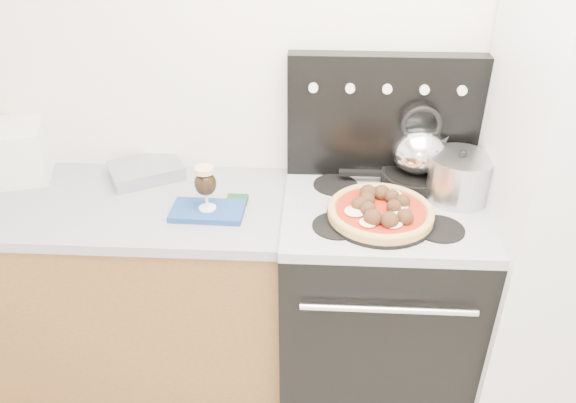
# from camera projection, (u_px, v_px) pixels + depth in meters

# --- Properties ---
(room_shell) EXTENTS (3.52, 3.01, 2.52)m
(room_shell) POSITION_uv_depth(u_px,v_px,m) (398.00, 288.00, 1.20)
(room_shell) COLOR beige
(room_shell) RESTS_ON ground
(base_cabinet) EXTENTS (1.45, 0.60, 0.86)m
(base_cabinet) POSITION_uv_depth(u_px,v_px,m) (119.00, 291.00, 2.45)
(base_cabinet) COLOR brown
(base_cabinet) RESTS_ON ground
(countertop) EXTENTS (1.48, 0.63, 0.04)m
(countertop) POSITION_uv_depth(u_px,v_px,m) (101.00, 203.00, 2.22)
(countertop) COLOR #9696A1
(countertop) RESTS_ON base_cabinet
(stove_body) EXTENTS (0.76, 0.65, 0.88)m
(stove_body) POSITION_uv_depth(u_px,v_px,m) (374.00, 303.00, 2.37)
(stove_body) COLOR black
(stove_body) RESTS_ON ground
(cooktop) EXTENTS (0.76, 0.65, 0.04)m
(cooktop) POSITION_uv_depth(u_px,v_px,m) (383.00, 210.00, 2.13)
(cooktop) COLOR #ADADB2
(cooktop) RESTS_ON stove_body
(backguard) EXTENTS (0.76, 0.08, 0.50)m
(backguard) POSITION_uv_depth(u_px,v_px,m) (383.00, 116.00, 2.23)
(backguard) COLOR black
(backguard) RESTS_ON cooktop
(toaster_oven) EXTENTS (0.42, 0.36, 0.22)m
(toaster_oven) POSITION_uv_depth(u_px,v_px,m) (1.00, 153.00, 2.30)
(toaster_oven) COLOR white
(toaster_oven) RESTS_ON countertop
(foil_sheet) EXTENTS (0.35, 0.32, 0.06)m
(foil_sheet) POSITION_uv_depth(u_px,v_px,m) (146.00, 171.00, 2.35)
(foil_sheet) COLOR silver
(foil_sheet) RESTS_ON countertop
(oven_mitt) EXTENTS (0.28, 0.16, 0.02)m
(oven_mitt) POSITION_uv_depth(u_px,v_px,m) (208.00, 211.00, 2.11)
(oven_mitt) COLOR navy
(oven_mitt) RESTS_ON countertop
(beer_glass) EXTENTS (0.09, 0.09, 0.18)m
(beer_glass) POSITION_uv_depth(u_px,v_px,m) (206.00, 188.00, 2.06)
(beer_glass) COLOR black
(beer_glass) RESTS_ON oven_mitt
(pizza_pan) EXTENTS (0.50, 0.50, 0.01)m
(pizza_pan) POSITION_uv_depth(u_px,v_px,m) (380.00, 217.00, 2.04)
(pizza_pan) COLOR black
(pizza_pan) RESTS_ON cooktop
(pizza) EXTENTS (0.41, 0.41, 0.05)m
(pizza) POSITION_uv_depth(u_px,v_px,m) (381.00, 209.00, 2.03)
(pizza) COLOR gold
(pizza) RESTS_ON pizza_pan
(skillet) EXTENTS (0.27, 0.27, 0.05)m
(skillet) POSITION_uv_depth(u_px,v_px,m) (415.00, 178.00, 2.26)
(skillet) COLOR black
(skillet) RESTS_ON cooktop
(tea_kettle) EXTENTS (0.23, 0.23, 0.23)m
(tea_kettle) POSITION_uv_depth(u_px,v_px,m) (419.00, 146.00, 2.19)
(tea_kettle) COLOR silver
(tea_kettle) RESTS_ON skillet
(stock_pot) EXTENTS (0.25, 0.25, 0.17)m
(stock_pot) POSITION_uv_depth(u_px,v_px,m) (459.00, 179.00, 2.13)
(stock_pot) COLOR silver
(stock_pot) RESTS_ON cooktop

